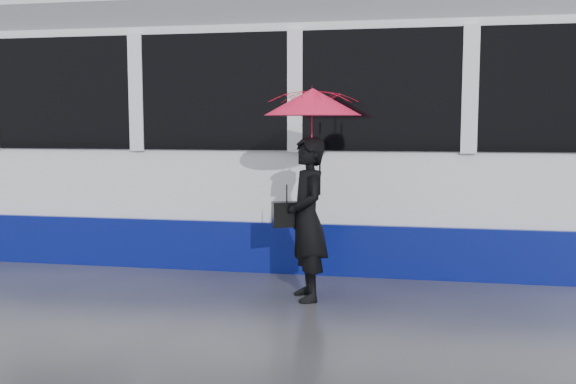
# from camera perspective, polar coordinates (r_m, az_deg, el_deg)

# --- Properties ---
(ground) EXTENTS (90.00, 90.00, 0.00)m
(ground) POSITION_cam_1_polar(r_m,az_deg,el_deg) (6.77, -5.38, -9.50)
(ground) COLOR #2C2C31
(ground) RESTS_ON ground
(rails) EXTENTS (34.00, 1.51, 0.02)m
(rails) POSITION_cam_1_polar(r_m,az_deg,el_deg) (9.13, -1.03, -5.31)
(rails) COLOR #3F3D38
(rails) RESTS_ON ground
(tram) EXTENTS (26.00, 2.56, 3.35)m
(tram) POSITION_cam_1_polar(r_m,az_deg,el_deg) (8.85, 18.30, 4.63)
(tram) COLOR white
(tram) RESTS_ON ground
(woman) EXTENTS (0.62, 0.72, 1.68)m
(woman) POSITION_cam_1_polar(r_m,az_deg,el_deg) (6.60, 1.73, -2.41)
(woman) COLOR black
(woman) RESTS_ON ground
(umbrella) EXTENTS (1.30, 1.30, 1.14)m
(umbrella) POSITION_cam_1_polar(r_m,az_deg,el_deg) (6.52, 2.20, 6.33)
(umbrella) COLOR #F91594
(umbrella) RESTS_ON ground
(handbag) EXTENTS (0.33, 0.24, 0.44)m
(handbag) POSITION_cam_1_polar(r_m,az_deg,el_deg) (6.65, -0.11, -1.99)
(handbag) COLOR black
(handbag) RESTS_ON ground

